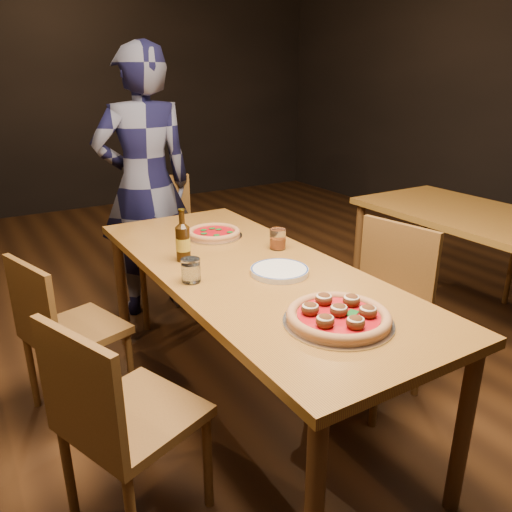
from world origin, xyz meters
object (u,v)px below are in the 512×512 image
chair_end (166,247)px  pizza_margherita (214,233)px  plate_stack (280,271)px  chair_main_sw (76,329)px  table_main (250,282)px  diner (145,185)px  chair_main_nw (134,414)px  water_glass (191,270)px  amber_glass (278,239)px  beer_bottle (183,243)px  pizza_meatball (338,316)px  chair_main_e (371,313)px

chair_end → pizza_margherita: chair_end is taller
plate_stack → chair_main_sw: bearing=143.2°
table_main → diner: size_ratio=1.13×
pizza_margherita → diner: 0.85m
chair_main_nw → pizza_margherita: size_ratio=2.90×
water_glass → amber_glass: size_ratio=1.00×
chair_main_nw → plate_stack: (0.75, 0.21, 0.32)m
amber_glass → beer_bottle: bearing=169.5°
table_main → chair_main_nw: chair_main_nw is taller
water_glass → pizza_meatball: bearing=-64.9°
chair_end → beer_bottle: (-0.28, -0.96, 0.35)m
table_main → beer_bottle: bearing=132.8°
pizza_meatball → chair_main_nw: bearing=157.2°
chair_main_e → chair_end: bearing=-170.8°
pizza_margherita → diner: (-0.08, 0.84, 0.12)m
chair_main_nw → chair_main_sw: 0.79m
chair_main_nw → chair_end: bearing=-46.4°
chair_main_sw → diner: 1.22m
pizza_margherita → amber_glass: 0.39m
pizza_meatball → amber_glass: (0.26, 0.78, 0.02)m
pizza_margherita → plate_stack: bearing=-89.6°
chair_main_nw → chair_end: chair_end is taller
water_glass → chair_main_sw: bearing=131.6°
beer_bottle → amber_glass: bearing=-10.5°
diner → chair_end: bearing=120.1°
chair_main_nw → plate_stack: bearing=-95.4°
pizza_margherita → beer_bottle: (-0.29, -0.26, 0.07)m
table_main → diner: diner is taller
beer_bottle → diner: 1.12m
table_main → chair_main_sw: (-0.71, 0.45, -0.25)m
pizza_margherita → amber_glass: amber_glass is taller
amber_glass → chair_main_e: bearing=-49.2°
chair_main_e → chair_end: 1.50m
table_main → pizza_meatball: (-0.01, -0.62, 0.10)m
chair_main_e → water_glass: (-0.86, 0.20, 0.34)m
chair_main_sw → chair_end: 1.07m
water_glass → chair_main_e: bearing=-13.1°
pizza_meatball → water_glass: size_ratio=3.86×
amber_glass → pizza_meatball: bearing=-108.6°
chair_main_sw → chair_main_e: 1.44m
chair_main_sw → water_glass: (0.41, -0.46, 0.38)m
chair_main_nw → chair_end: 1.71m
table_main → pizza_meatball: size_ratio=5.11×
chair_main_e → chair_main_nw: bearing=-94.7°
beer_bottle → pizza_margherita: bearing=41.8°
pizza_meatball → beer_bottle: size_ratio=1.61×
beer_bottle → chair_main_e: bearing=-29.9°
diner → pizza_meatball: bearing=94.1°
table_main → chair_main_sw: chair_main_sw is taller
table_main → amber_glass: size_ratio=19.68×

